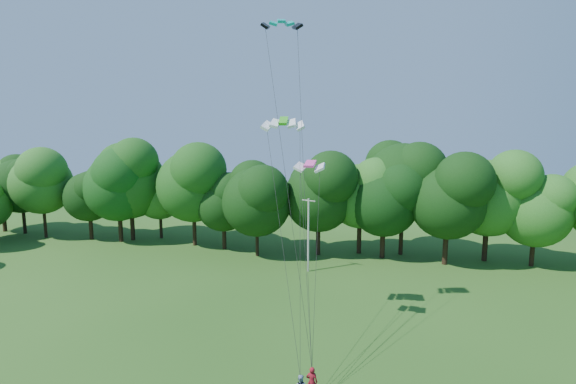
# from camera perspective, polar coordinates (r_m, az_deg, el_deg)

# --- Properties ---
(utility_pole) EXTENTS (1.44, 0.56, 7.48)m
(utility_pole) POSITION_cam_1_polar(r_m,az_deg,el_deg) (45.16, 2.60, -5.37)
(utility_pole) COLOR beige
(utility_pole) RESTS_ON ground
(kite_flyer_left) EXTENTS (0.67, 0.47, 1.74)m
(kite_flyer_left) POSITION_cam_1_polar(r_m,az_deg,el_deg) (26.76, 3.04, -22.93)
(kite_flyer_left) COLOR maroon
(kite_flyer_left) RESTS_ON ground
(kite_teal) EXTENTS (2.94, 2.03, 0.51)m
(kite_teal) POSITION_cam_1_polar(r_m,az_deg,el_deg) (32.05, -0.84, 20.89)
(kite_teal) COLOR #05AE9F
(kite_teal) RESTS_ON ground
(kite_green) EXTENTS (3.12, 1.80, 0.64)m
(kite_green) POSITION_cam_1_polar(r_m,az_deg,el_deg) (32.00, -0.59, 9.02)
(kite_green) COLOR green
(kite_green) RESTS_ON ground
(kite_pink) EXTENTS (2.10, 1.06, 0.46)m
(kite_pink) POSITION_cam_1_polar(r_m,az_deg,el_deg) (30.57, 2.82, 3.60)
(kite_pink) COLOR #FF46B0
(kite_pink) RESTS_ON ground
(tree_back_west) EXTENTS (9.10, 9.10, 13.24)m
(tree_back_west) POSITION_cam_1_polar(r_m,az_deg,el_deg) (59.54, -20.83, 1.82)
(tree_back_west) COLOR black
(tree_back_west) RESTS_ON ground
(tree_back_center) EXTENTS (8.47, 8.47, 12.32)m
(tree_back_center) POSITION_cam_1_polar(r_m,az_deg,el_deg) (50.08, 12.12, 0.31)
(tree_back_center) COLOR black
(tree_back_center) RESTS_ON ground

